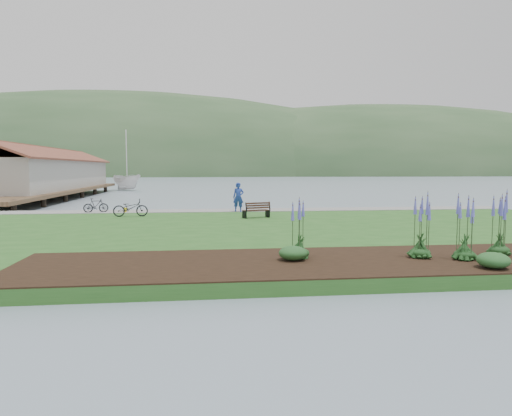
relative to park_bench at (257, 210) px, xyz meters
The scene contains 18 objects.
ground 2.53m from the park_bench, 75.63° to the right, with size 600.00×600.00×0.00m, color gray.
lawn 4.40m from the park_bench, 82.19° to the right, with size 34.00×20.00×0.40m, color #25561E.
shoreline_path 4.65m from the park_bench, 82.67° to the left, with size 34.00×2.20×0.03m, color gray.
garden_bed 12.64m from the park_bench, 73.48° to the right, with size 24.00×4.40×0.04m, color black.
far_hillside 168.96m from the park_bench, 83.00° to the left, with size 580.00×80.00×38.00m, color #31512E, non-canonical shape.
pier_pavilion 31.87m from the park_bench, 127.59° to the left, with size 8.00×36.00×5.40m.
park_bench is the anchor object (origin of this frame).
person 3.74m from the park_bench, 101.72° to the left, with size 0.79×0.55×2.18m, color #213998.
bicycle_a 7.28m from the park_bench, 167.90° to the left, with size 1.95×0.68×1.02m, color black.
bicycle_b 10.49m from the park_bench, 156.67° to the left, with size 1.49×0.43×0.90m, color black.
sailboat 43.43m from the park_bench, 108.28° to the left, with size 10.33×10.52×27.24m, color silver.
pannier 8.80m from the park_bench, 152.92° to the left, with size 0.18×0.28×0.30m, color gold.
echium_0 12.56m from the park_bench, 73.24° to the right, with size 0.62×0.62×2.18m.
echium_1 13.49m from the park_bench, 62.11° to the right, with size 0.62×0.62×2.27m.
echium_4 11.64m from the park_bench, 90.39° to the right, with size 0.62×0.62×2.18m.
echium_5 13.37m from the park_bench, 68.99° to the right, with size 0.62×0.62×2.18m.
shrub_0 11.97m from the park_bench, 91.65° to the right, with size 0.85×0.85×0.42m, color #1E4C21.
shrub_1 14.53m from the park_bench, 70.29° to the right, with size 0.87×0.87×0.44m, color #1E4C21.
Camera 1 is at (-3.59, -22.84, 3.18)m, focal length 32.00 mm.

